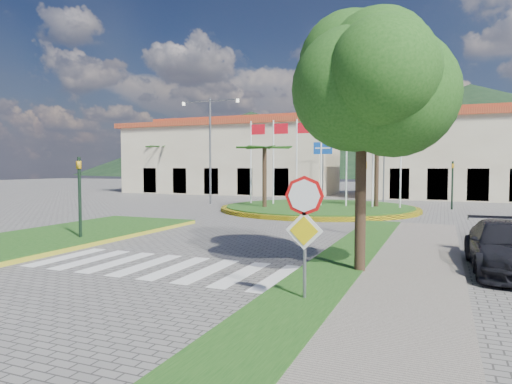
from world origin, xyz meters
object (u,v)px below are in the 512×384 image
at_px(roundabout_island, 319,208).
at_px(stop_sign, 304,219).
at_px(car_dark_a, 278,190).
at_px(car_side_right, 507,247).
at_px(deciduous_tree, 362,74).
at_px(white_van, 291,191).
at_px(car_dark_b, 378,191).

relative_size(roundabout_island, stop_sign, 4.79).
height_order(roundabout_island, car_dark_a, roundabout_island).
bearing_deg(car_side_right, car_dark_a, 117.68).
bearing_deg(stop_sign, roundabout_island, 103.73).
relative_size(deciduous_tree, white_van, 1.80).
bearing_deg(car_dark_a, white_van, -136.65).
bearing_deg(deciduous_tree, car_dark_b, 96.55).
bearing_deg(car_dark_a, roundabout_island, -161.28).
bearing_deg(car_dark_b, white_van, 89.44).
bearing_deg(deciduous_tree, car_dark_a, 113.23).
bearing_deg(white_van, stop_sign, -164.78).
bearing_deg(car_dark_a, stop_sign, -169.75).
xyz_separation_m(car_dark_a, car_side_right, (17.08, -29.46, 0.13)).
bearing_deg(car_dark_a, deciduous_tree, -167.03).
height_order(stop_sign, car_dark_a, stop_sign).
xyz_separation_m(roundabout_island, car_dark_a, (-8.00, 14.46, 0.36)).
height_order(stop_sign, car_dark_b, stop_sign).
bearing_deg(roundabout_island, deciduous_tree, -72.09).
distance_m(roundabout_island, car_side_right, 17.54).
bearing_deg(car_side_right, stop_sign, -132.10).
relative_size(white_van, car_dark_b, 1.02).
relative_size(car_dark_a, car_side_right, 0.68).
xyz_separation_m(roundabout_island, white_van, (-6.20, 13.13, 0.35)).
height_order(deciduous_tree, white_van, deciduous_tree).
xyz_separation_m(roundabout_island, car_dark_b, (2.00, 13.48, 0.43)).
relative_size(roundabout_island, car_side_right, 2.75).
bearing_deg(white_van, car_side_right, -154.78).
bearing_deg(white_van, car_dark_a, 50.32).
distance_m(roundabout_island, car_dark_a, 16.53).
relative_size(deciduous_tree, car_side_right, 1.47).
bearing_deg(car_side_right, deciduous_tree, -153.22).
distance_m(stop_sign, car_dark_b, 33.66).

